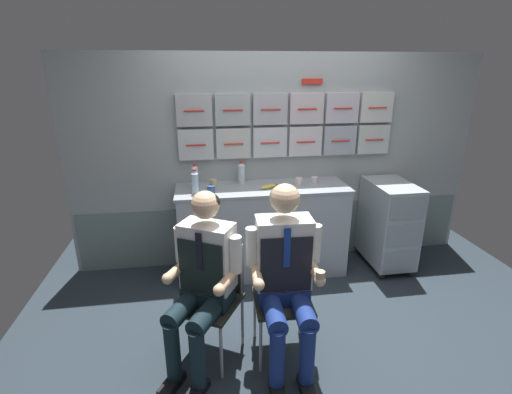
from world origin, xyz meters
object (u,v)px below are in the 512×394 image
crew_member_right (285,270)px  water_bottle_clear (195,182)px  snack_banana (269,186)px  folding_chair_right (281,283)px  folding_chair_left (214,286)px  service_trolley (388,222)px  crew_member_left (202,276)px  coffee_cup_spare (211,189)px

crew_member_right → water_bottle_clear: crew_member_right is taller
snack_banana → folding_chair_right: bearing=-95.7°
crew_member_right → folding_chair_left: bearing=157.3°
folding_chair_right → crew_member_right: size_ratio=0.65×
service_trolley → folding_chair_left: (-1.84, -0.97, 0.03)m
service_trolley → folding_chair_right: size_ratio=1.08×
water_bottle_clear → service_trolley: bearing=0.8°
crew_member_right → snack_banana: size_ratio=7.57×
crew_member_left → crew_member_right: bearing=-6.1°
water_bottle_clear → snack_banana: bearing=4.6°
service_trolley → crew_member_left: bearing=-150.0°
crew_member_left → folding_chair_right: 0.59m
folding_chair_left → crew_member_left: size_ratio=0.67×
crew_member_left → snack_banana: crew_member_left is taller
service_trolley → folding_chair_right: 1.69m
folding_chair_left → crew_member_left: crew_member_left is taller
folding_chair_left → coffee_cup_spare: coffee_cup_spare is taller
folding_chair_left → water_bottle_clear: size_ratio=3.63×
folding_chair_left → coffee_cup_spare: 1.04m
service_trolley → snack_banana: (-1.26, 0.03, 0.44)m
service_trolley → coffee_cup_spare: 1.86m
service_trolley → crew_member_right: size_ratio=0.70×
folding_chair_right → coffee_cup_spare: coffee_cup_spare is taller
service_trolley → coffee_cup_spare: bearing=-179.3°
folding_chair_left → snack_banana: snack_banana is taller
folding_chair_left → snack_banana: (0.58, 1.00, 0.41)m
folding_chair_right → crew_member_right: bearing=-91.9°
service_trolley → water_bottle_clear: size_ratio=3.91×
crew_member_right → coffee_cup_spare: 1.25m
coffee_cup_spare → folding_chair_right: bearing=-65.6°
crew_member_left → folding_chair_right: bearing=10.0°
folding_chair_right → water_bottle_clear: bearing=121.0°
service_trolley → snack_banana: 1.33m
crew_member_right → water_bottle_clear: size_ratio=5.60×
crew_member_left → coffee_cup_spare: crew_member_left is taller
coffee_cup_spare → snack_banana: coffee_cup_spare is taller
crew_member_right → snack_banana: bearing=84.8°
service_trolley → crew_member_right: (-1.36, -1.17, 0.24)m
folding_chair_right → snack_banana: size_ratio=4.91×
service_trolley → snack_banana: snack_banana is taller
crew_member_left → service_trolley: bearing=30.0°
water_bottle_clear → crew_member_left: bearing=-88.3°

